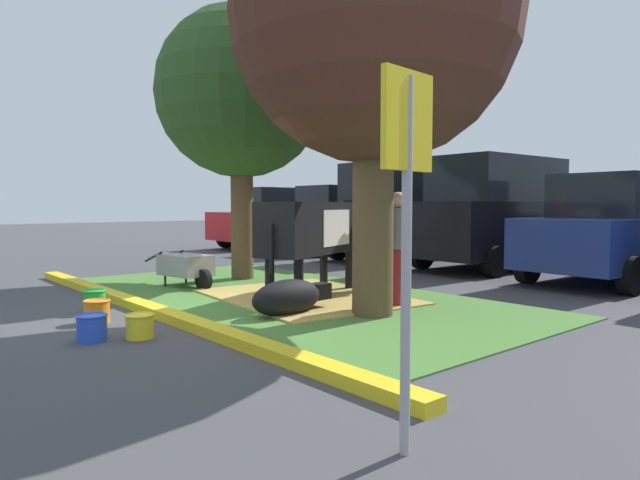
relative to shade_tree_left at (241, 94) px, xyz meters
name	(u,v)px	position (x,y,z in m)	size (l,w,h in m)	color
ground_plane	(210,314)	(2.67, -2.20, -3.57)	(80.00, 80.00, 0.00)	#424247
grass_island	(283,295)	(2.07, -0.56, -3.56)	(8.32, 4.14, 0.02)	#477A33
curb_yellow	(150,309)	(2.07, -2.78, -3.51)	(9.52, 0.24, 0.12)	yellow
hay_bedding	(305,297)	(2.52, -0.46, -3.55)	(3.20, 2.40, 0.04)	tan
shade_tree_left	(241,94)	(0.00, 0.00, 0.00)	(3.25, 3.25, 5.23)	brown
shade_tree_right	(374,20)	(4.14, -0.65, 0.21)	(3.68, 3.68, 5.66)	brown
cow_holstein	(316,228)	(2.41, -0.16, -2.49)	(1.57, 3.01, 1.54)	black
calf_lying	(289,297)	(3.40, -1.45, -3.33)	(0.56, 1.32, 0.48)	black
person_handler	(382,237)	(2.73, 1.03, -2.66)	(0.53, 0.34, 1.69)	#9E7F5B
person_visitor_near	(398,246)	(3.93, 0.08, -2.69)	(0.34, 0.52, 1.64)	maroon
wheelbarrow	(186,266)	(0.29, -1.34, -3.18)	(1.62, 0.75, 0.63)	gray
parking_sign	(407,187)	(7.07, -3.39, -2.02)	(0.08, 0.44, 2.21)	#99999E
bucket_green	(95,301)	(1.56, -3.33, -3.41)	(0.31, 0.31, 0.31)	green
bucket_orange	(97,311)	(2.23, -3.52, -3.42)	(0.33, 0.33, 0.29)	orange
bucket_blue	(92,327)	(3.14, -3.88, -3.42)	(0.33, 0.33, 0.29)	blue
bucket_yellow	(140,326)	(3.33, -3.44, -3.43)	(0.32, 0.32, 0.27)	yellow
sedan_red	(276,219)	(-6.06, 5.20, -2.59)	(2.12, 4.45, 2.02)	red
sedan_silver	(340,220)	(-3.23, 5.53, -2.59)	(2.12, 4.45, 2.02)	#B7B7BC
suv_dark_grey	(403,212)	(-0.67, 5.48, -2.30)	(2.23, 4.65, 2.52)	#3D3D42
suv_black	(497,213)	(2.14, 5.51, -2.30)	(2.23, 4.65, 2.52)	black
sedan_blue	(614,230)	(4.83, 5.14, -2.59)	(2.12, 4.45, 2.02)	navy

